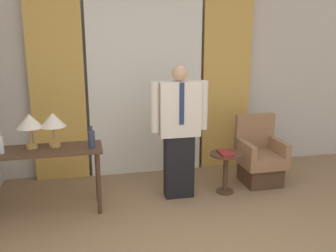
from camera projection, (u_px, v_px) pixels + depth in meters
wall_back at (144, 80)px, 5.39m from camera, size 10.00×0.06×2.70m
curtain_sheer_center at (146, 85)px, 5.29m from camera, size 1.61×0.06×2.58m
curtain_drape_left at (57, 88)px, 5.03m from camera, size 0.72×0.06×2.58m
curtain_drape_right at (226, 83)px, 5.54m from camera, size 0.72×0.06×2.58m
desk at (44, 160)px, 4.19m from camera, size 1.29×0.47×0.76m
table_lamp_left at (30, 122)px, 4.13m from camera, size 0.28×0.28×0.39m
table_lamp_right at (53, 121)px, 4.18m from camera, size 0.28×0.28×0.39m
bottle_near_edge at (91, 139)px, 4.18m from camera, size 0.08×0.08×0.25m
bottle_by_lamp at (0, 145)px, 3.99m from camera, size 0.07×0.07×0.24m
person at (179, 128)px, 4.55m from camera, size 0.71×0.23×1.65m
armchair at (260, 159)px, 5.12m from camera, size 0.56×0.58×0.92m
side_table at (226, 166)px, 4.78m from camera, size 0.41×0.41×0.53m
book at (226, 153)px, 4.70m from camera, size 0.15×0.26×0.03m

